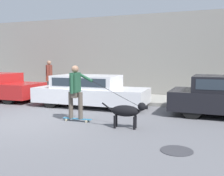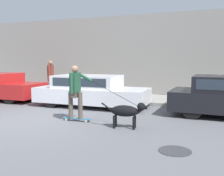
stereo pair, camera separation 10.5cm
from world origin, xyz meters
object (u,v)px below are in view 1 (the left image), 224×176
object	(u,v)px
skateboarder	(76,90)
pedestrian_with_bag	(49,75)
dog	(127,111)
parked_car_1	(90,91)

from	to	relation	value
skateboarder	pedestrian_with_bag	bearing A→B (deg)	128.88
dog	skateboarder	size ratio (longest dim) A/B	0.50
parked_car_1	skateboarder	distance (m)	2.51
skateboarder	dog	bearing A→B (deg)	-10.35
pedestrian_with_bag	parked_car_1	bearing A→B (deg)	130.83
dog	skateboarder	bearing A→B (deg)	165.57
skateboarder	pedestrian_with_bag	size ratio (longest dim) A/B	1.51
dog	skateboarder	world-z (taller)	skateboarder
dog	parked_car_1	bearing A→B (deg)	125.29
dog	skateboarder	xyz separation A→B (m)	(-1.67, 0.21, 0.49)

